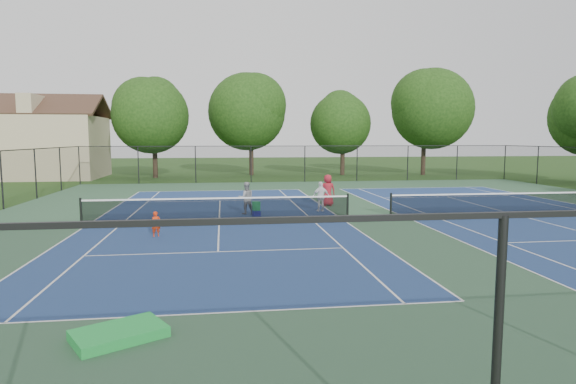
{
  "coord_description": "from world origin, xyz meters",
  "views": [
    {
      "loc": [
        -6.81,
        -21.66,
        3.63
      ],
      "look_at": [
        -4.0,
        -1.0,
        1.3
      ],
      "focal_mm": 30.0,
      "sensor_mm": 36.0,
      "label": 1
    }
  ],
  "objects": [
    {
      "name": "ground",
      "position": [
        0.0,
        0.0,
        0.0
      ],
      "size": [
        140.0,
        140.0,
        0.0
      ],
      "primitive_type": "plane",
      "color": "#234716",
      "rests_on": "ground"
    },
    {
      "name": "court_pad",
      "position": [
        0.0,
        0.0,
        0.0
      ],
      "size": [
        36.0,
        36.0,
        0.01
      ],
      "primitive_type": "cube",
      "color": "#2C4F34",
      "rests_on": "ground"
    },
    {
      "name": "tennis_court_left",
      "position": [
        -7.0,
        0.0,
        0.1
      ],
      "size": [
        12.0,
        23.83,
        1.07
      ],
      "color": "navy",
      "rests_on": "ground"
    },
    {
      "name": "tennis_court_right",
      "position": [
        7.0,
        0.0,
        0.1
      ],
      "size": [
        12.0,
        23.83,
        1.07
      ],
      "color": "navy",
      "rests_on": "ground"
    },
    {
      "name": "perimeter_fence",
      "position": [
        0.0,
        0.0,
        1.6
      ],
      "size": [
        36.08,
        36.08,
        3.02
      ],
      "color": "black",
      "rests_on": "ground"
    },
    {
      "name": "tree_back_a",
      "position": [
        -13.0,
        24.0,
        6.04
      ],
      "size": [
        6.8,
        6.8,
        9.15
      ],
      "color": "#2D2116",
      "rests_on": "ground"
    },
    {
      "name": "tree_back_b",
      "position": [
        -4.0,
        26.0,
        6.6
      ],
      "size": [
        7.6,
        7.6,
        10.03
      ],
      "color": "#2D2116",
      "rests_on": "ground"
    },
    {
      "name": "tree_back_c",
      "position": [
        5.0,
        25.0,
        5.48
      ],
      "size": [
        6.0,
        6.0,
        8.4
      ],
      "color": "#2D2116",
      "rests_on": "ground"
    },
    {
      "name": "tree_back_d",
      "position": [
        13.0,
        24.0,
        6.82
      ],
      "size": [
        7.8,
        7.8,
        10.37
      ],
      "color": "#2D2116",
      "rests_on": "ground"
    },
    {
      "name": "clapboard_house",
      "position": [
        -23.0,
        25.0,
        3.09
      ],
      "size": [
        10.8,
        8.1,
        7.65
      ],
      "color": "tan",
      "rests_on": "ground"
    },
    {
      "name": "child_player",
      "position": [
        -9.29,
        -3.6,
        0.47
      ],
      "size": [
        0.4,
        0.32,
        0.94
      ],
      "primitive_type": "imported",
      "rotation": [
        0.0,
        0.0,
        0.33
      ],
      "color": "red",
      "rests_on": "ground"
    },
    {
      "name": "instructor",
      "position": [
        -5.72,
        1.29,
        0.78
      ],
      "size": [
        0.82,
        0.67,
        1.56
      ],
      "primitive_type": "imported",
      "rotation": [
        0.0,
        0.0,
        3.25
      ],
      "color": "gray",
      "rests_on": "ground"
    },
    {
      "name": "bystander_a",
      "position": [
        -1.99,
        1.63,
        0.75
      ],
      "size": [
        0.92,
        0.47,
        1.5
      ],
      "primitive_type": "imported",
      "rotation": [
        0.0,
        0.0,
        3.26
      ],
      "color": "white",
      "rests_on": "ground"
    },
    {
      "name": "bystander_c",
      "position": [
        -1.21,
        3.6,
        0.85
      ],
      "size": [
        0.85,
        0.58,
        1.7
      ],
      "primitive_type": "imported",
      "rotation": [
        0.0,
        0.0,
        3.19
      ],
      "color": "maroon",
      "rests_on": "ground"
    },
    {
      "name": "ball_crate",
      "position": [
        -5.29,
        0.6,
        0.14
      ],
      "size": [
        0.4,
        0.36,
        0.27
      ],
      "primitive_type": "cube",
      "rotation": [
        0.0,
        0.0,
        0.26
      ],
      "color": "navy",
      "rests_on": "ground"
    },
    {
      "name": "ball_hopper",
      "position": [
        -5.29,
        0.6,
        0.48
      ],
      "size": [
        0.39,
        0.34,
        0.41
      ],
      "primitive_type": "cube",
      "rotation": [
        0.0,
        0.0,
        0.27
      ],
      "color": "green",
      "rests_on": "ball_crate"
    },
    {
      "name": "green_tarp",
      "position": [
        -8.72,
        -12.93,
        0.1
      ],
      "size": [
        1.85,
        1.64,
        0.19
      ],
      "primitive_type": "cube",
      "rotation": [
        0.0,
        0.0,
        0.52
      ],
      "color": "green",
      "rests_on": "ground"
    }
  ]
}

